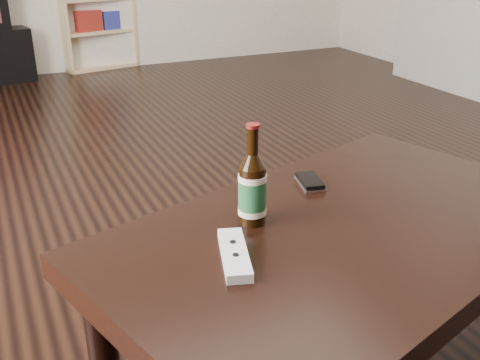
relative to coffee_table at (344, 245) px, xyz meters
name	(u,v)px	position (x,y,z in m)	size (l,w,h in m)	color
floor	(237,227)	(0.10, 0.82, -0.38)	(5.00, 6.00, 0.01)	black
coffee_table	(344,245)	(0.00, 0.00, 0.00)	(1.29, 0.97, 0.43)	black
beer_bottle	(252,189)	(-0.19, 0.09, 0.14)	(0.07, 0.07, 0.23)	black
phone	(310,182)	(0.04, 0.22, 0.06)	(0.08, 0.11, 0.02)	#A6A6A8
remote	(234,254)	(-0.29, -0.03, 0.07)	(0.10, 0.19, 0.02)	silver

